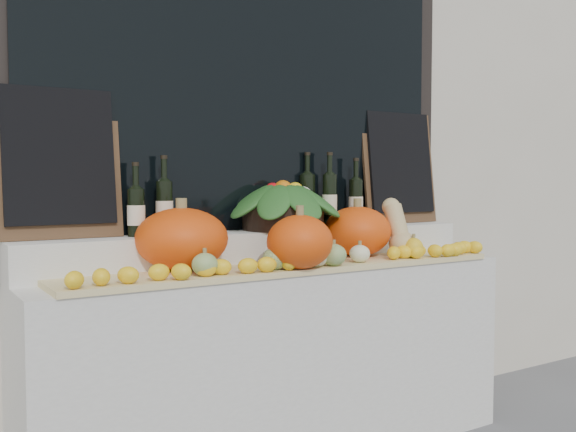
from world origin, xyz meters
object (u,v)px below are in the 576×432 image
at_px(pumpkin_left, 182,239).
at_px(wine_bottle_tall, 307,200).
at_px(butternut_squash, 399,231).
at_px(produce_bowl, 283,205).
at_px(pumpkin_right, 357,231).

bearing_deg(pumpkin_left, wine_bottle_tall, 15.59).
relative_size(butternut_squash, produce_bowl, 0.48).
bearing_deg(pumpkin_right, produce_bowl, 156.70).
bearing_deg(pumpkin_left, produce_bowl, 13.57).
bearing_deg(pumpkin_left, pumpkin_right, -0.34).
bearing_deg(butternut_squash, pumpkin_left, 174.06).
distance_m(pumpkin_left, pumpkin_right, 0.93).
relative_size(pumpkin_left, produce_bowl, 0.64).
xyz_separation_m(butternut_squash, wine_bottle_tall, (-0.32, 0.33, 0.15)).
relative_size(pumpkin_right, butternut_squash, 1.16).
xyz_separation_m(pumpkin_left, wine_bottle_tall, (0.78, 0.22, 0.14)).
xyz_separation_m(pumpkin_left, produce_bowl, (0.59, 0.14, 0.13)).
height_order(butternut_squash, wine_bottle_tall, wine_bottle_tall).
bearing_deg(wine_bottle_tall, butternut_squash, -45.80).
height_order(pumpkin_left, wine_bottle_tall, wine_bottle_tall).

